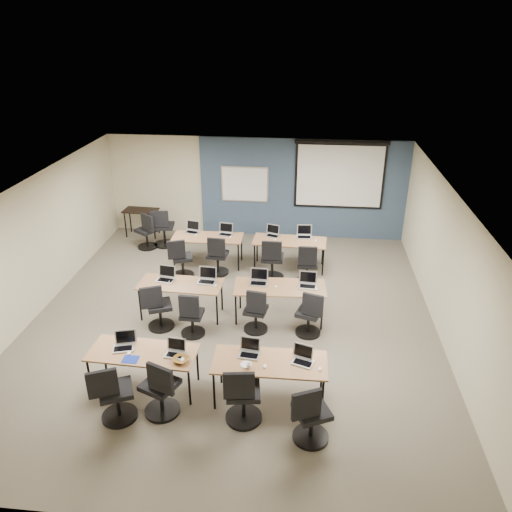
# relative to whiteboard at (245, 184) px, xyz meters

# --- Properties ---
(floor) EXTENTS (8.00, 9.00, 0.02)m
(floor) POSITION_rel_whiteboard_xyz_m (0.30, -4.43, -1.45)
(floor) COLOR #6B6354
(floor) RESTS_ON ground
(ceiling) EXTENTS (8.00, 9.00, 0.02)m
(ceiling) POSITION_rel_whiteboard_xyz_m (0.30, -4.43, 1.25)
(ceiling) COLOR white
(ceiling) RESTS_ON ground
(wall_back) EXTENTS (8.00, 0.04, 2.70)m
(wall_back) POSITION_rel_whiteboard_xyz_m (0.30, 0.07, -0.10)
(wall_back) COLOR beige
(wall_back) RESTS_ON ground
(wall_front) EXTENTS (8.00, 0.04, 2.70)m
(wall_front) POSITION_rel_whiteboard_xyz_m (0.30, -8.93, -0.10)
(wall_front) COLOR beige
(wall_front) RESTS_ON ground
(wall_left) EXTENTS (0.04, 9.00, 2.70)m
(wall_left) POSITION_rel_whiteboard_xyz_m (-3.70, -4.43, -0.10)
(wall_left) COLOR beige
(wall_left) RESTS_ON ground
(wall_right) EXTENTS (0.04, 9.00, 2.70)m
(wall_right) POSITION_rel_whiteboard_xyz_m (4.30, -4.43, -0.10)
(wall_right) COLOR beige
(wall_right) RESTS_ON ground
(blue_accent_panel) EXTENTS (5.50, 0.04, 2.70)m
(blue_accent_panel) POSITION_rel_whiteboard_xyz_m (1.55, 0.04, -0.10)
(blue_accent_panel) COLOR #3D5977
(blue_accent_panel) RESTS_ON wall_back
(whiteboard) EXTENTS (1.28, 0.03, 0.98)m
(whiteboard) POSITION_rel_whiteboard_xyz_m (0.00, 0.00, 0.00)
(whiteboard) COLOR silver
(whiteboard) RESTS_ON wall_back
(projector_screen) EXTENTS (2.40, 0.10, 1.82)m
(projector_screen) POSITION_rel_whiteboard_xyz_m (2.50, -0.02, 0.44)
(projector_screen) COLOR black
(projector_screen) RESTS_ON wall_back
(training_table_front_left) EXTENTS (1.71, 0.71, 0.73)m
(training_table_front_left) POSITION_rel_whiteboard_xyz_m (-0.80, -6.58, -0.77)
(training_table_front_left) COLOR brown
(training_table_front_left) RESTS_ON floor
(training_table_front_right) EXTENTS (1.76, 0.74, 0.73)m
(training_table_front_right) POSITION_rel_whiteboard_xyz_m (1.22, -6.62, -0.77)
(training_table_front_right) COLOR #A3693D
(training_table_front_right) RESTS_ON floor
(training_table_mid_left) EXTENTS (1.66, 0.69, 0.73)m
(training_table_mid_left) POSITION_rel_whiteboard_xyz_m (-0.75, -4.32, -0.77)
(training_table_mid_left) COLOR #9A6233
(training_table_mid_left) RESTS_ON floor
(training_table_mid_right) EXTENTS (1.79, 0.75, 0.73)m
(training_table_mid_right) POSITION_rel_whiteboard_xyz_m (1.23, -4.25, -0.77)
(training_table_mid_right) COLOR #A16B45
(training_table_mid_right) RESTS_ON floor
(training_table_back_left) EXTENTS (1.69, 0.70, 0.73)m
(training_table_back_left) POSITION_rel_whiteboard_xyz_m (-0.66, -1.96, -0.77)
(training_table_back_left) COLOR brown
(training_table_back_left) RESTS_ON floor
(training_table_back_right) EXTENTS (1.73, 0.72, 0.73)m
(training_table_back_right) POSITION_rel_whiteboard_xyz_m (1.31, -1.98, -0.77)
(training_table_back_right) COLOR olive
(training_table_back_right) RESTS_ON floor
(laptop_0) EXTENTS (0.33, 0.28, 0.25)m
(laptop_0) POSITION_rel_whiteboard_xyz_m (-1.12, -6.49, -0.66)
(laptop_0) COLOR silver
(laptop_0) RESTS_ON training_table_front_left
(mouse_0) EXTENTS (0.09, 0.11, 0.04)m
(mouse_0) POSITION_rel_whiteboard_xyz_m (-0.99, -6.65, -0.71)
(mouse_0) COLOR white
(mouse_0) RESTS_ON training_table_front_left
(task_chair_0) EXTENTS (0.58, 0.54, 1.02)m
(task_chair_0) POSITION_rel_whiteboard_xyz_m (-1.03, -7.31, -1.03)
(task_chair_0) COLOR black
(task_chair_0) RESTS_ON floor
(laptop_1) EXTENTS (0.30, 0.25, 0.23)m
(laptop_1) POSITION_rel_whiteboard_xyz_m (-0.27, -6.58, -0.66)
(laptop_1) COLOR #ADADAD
(laptop_1) RESTS_ON training_table_front_left
(mouse_1) EXTENTS (0.07, 0.10, 0.03)m
(mouse_1) POSITION_rel_whiteboard_xyz_m (-0.12, -6.73, -0.71)
(mouse_1) COLOR white
(mouse_1) RESTS_ON training_table_front_left
(task_chair_1) EXTENTS (0.58, 0.55, 1.02)m
(task_chair_1) POSITION_rel_whiteboard_xyz_m (-0.37, -7.13, -1.03)
(task_chair_1) COLOR black
(task_chair_1) RESTS_ON floor
(laptop_2) EXTENTS (0.32, 0.27, 0.24)m
(laptop_2) POSITION_rel_whiteboard_xyz_m (0.89, -6.46, -0.66)
(laptop_2) COLOR #ABABAC
(laptop_2) RESTS_ON training_table_front_right
(mouse_2) EXTENTS (0.08, 0.10, 0.03)m
(mouse_2) POSITION_rel_whiteboard_xyz_m (1.15, -6.76, -0.71)
(mouse_2) COLOR white
(mouse_2) RESTS_ON training_table_front_right
(task_chair_2) EXTENTS (0.56, 0.56, 1.03)m
(task_chair_2) POSITION_rel_whiteboard_xyz_m (0.86, -7.15, -1.02)
(task_chair_2) COLOR black
(task_chair_2) RESTS_ON floor
(laptop_3) EXTENTS (0.32, 0.27, 0.24)m
(laptop_3) POSITION_rel_whiteboard_xyz_m (1.72, -6.56, -0.66)
(laptop_3) COLOR #A9A8AF
(laptop_3) RESTS_ON training_table_front_right
(mouse_3) EXTENTS (0.06, 0.09, 0.03)m
(mouse_3) POSITION_rel_whiteboard_xyz_m (1.98, -6.74, -0.71)
(mouse_3) COLOR white
(mouse_3) RESTS_ON training_table_front_right
(task_chair_3) EXTENTS (0.56, 0.52, 1.00)m
(task_chair_3) POSITION_rel_whiteboard_xyz_m (1.85, -7.43, -1.04)
(task_chair_3) COLOR black
(task_chair_3) RESTS_ON floor
(laptop_4) EXTENTS (0.35, 0.30, 0.27)m
(laptop_4) POSITION_rel_whiteboard_xyz_m (-1.07, -4.18, -0.65)
(laptop_4) COLOR silver
(laptop_4) RESTS_ON training_table_mid_left
(mouse_4) EXTENTS (0.08, 0.10, 0.03)m
(mouse_4) POSITION_rel_whiteboard_xyz_m (-0.98, -4.30, -0.71)
(mouse_4) COLOR white
(mouse_4) RESTS_ON training_table_mid_left
(task_chair_4) EXTENTS (0.54, 0.51, 0.99)m
(task_chair_4) POSITION_rel_whiteboard_xyz_m (-1.08, -4.85, -1.04)
(task_chair_4) COLOR black
(task_chair_4) RESTS_ON floor
(laptop_5) EXTENTS (0.36, 0.31, 0.27)m
(laptop_5) POSITION_rel_whiteboard_xyz_m (-0.24, -4.17, -0.65)
(laptop_5) COLOR #B9B9C4
(laptop_5) RESTS_ON training_table_mid_left
(mouse_5) EXTENTS (0.08, 0.11, 0.03)m
(mouse_5) POSITION_rel_whiteboard_xyz_m (-0.03, -4.36, -0.71)
(mouse_5) COLOR white
(mouse_5) RESTS_ON training_table_mid_left
(task_chair_5) EXTENTS (0.46, 0.46, 0.95)m
(task_chair_5) POSITION_rel_whiteboard_xyz_m (-0.38, -5.03, -1.06)
(task_chair_5) COLOR black
(task_chair_5) RESTS_ON floor
(laptop_6) EXTENTS (0.36, 0.30, 0.27)m
(laptop_6) POSITION_rel_whiteboard_xyz_m (0.80, -4.12, -0.65)
(laptop_6) COLOR #AEAEB9
(laptop_6) RESTS_ON training_table_mid_right
(mouse_6) EXTENTS (0.06, 0.09, 0.03)m
(mouse_6) POSITION_rel_whiteboard_xyz_m (1.15, -4.27, -0.71)
(mouse_6) COLOR white
(mouse_6) RESTS_ON training_table_mid_right
(task_chair_6) EXTENTS (0.46, 0.46, 0.95)m
(task_chair_6) POSITION_rel_whiteboard_xyz_m (0.81, -4.76, -1.06)
(task_chair_6) COLOR black
(task_chair_6) RESTS_ON floor
(laptop_7) EXTENTS (0.35, 0.30, 0.26)m
(laptop_7) POSITION_rel_whiteboard_xyz_m (1.77, -4.14, -0.65)
(laptop_7) COLOR #ACABB5
(laptop_7) RESTS_ON training_table_mid_right
(mouse_7) EXTENTS (0.06, 0.09, 0.03)m
(mouse_7) POSITION_rel_whiteboard_xyz_m (1.93, -4.29, -0.71)
(mouse_7) COLOR white
(mouse_7) RESTS_ON training_table_mid_right
(task_chair_7) EXTENTS (0.50, 0.49, 0.97)m
(task_chair_7) POSITION_rel_whiteboard_xyz_m (1.82, -4.77, -1.05)
(task_chair_7) COLOR black
(task_chair_7) RESTS_ON floor
(laptop_8) EXTENTS (0.34, 0.29, 0.26)m
(laptop_8) POSITION_rel_whiteboard_xyz_m (-1.09, -1.70, -0.66)
(laptop_8) COLOR #BBBBC2
(laptop_8) RESTS_ON training_table_back_left
(mouse_8) EXTENTS (0.07, 0.10, 0.03)m
(mouse_8) POSITION_rel_whiteboard_xyz_m (-0.96, -1.92, -0.71)
(mouse_8) COLOR white
(mouse_8) RESTS_ON training_table_back_left
(task_chair_8) EXTENTS (0.52, 0.50, 0.98)m
(task_chair_8) POSITION_rel_whiteboard_xyz_m (-1.16, -2.70, -1.05)
(task_chair_8) COLOR black
(task_chair_8) RESTS_ON floor
(laptop_9) EXTENTS (0.34, 0.29, 0.26)m
(laptop_9) POSITION_rel_whiteboard_xyz_m (-0.25, -1.76, -0.66)
(laptop_9) COLOR silver
(laptop_9) RESTS_ON training_table_back_left
(mouse_9) EXTENTS (0.08, 0.11, 0.03)m
(mouse_9) POSITION_rel_whiteboard_xyz_m (-0.10, -1.95, -0.71)
(mouse_9) COLOR white
(mouse_9) RESTS_ON training_table_back_left
(task_chair_9) EXTENTS (0.51, 0.51, 0.99)m
(task_chair_9) POSITION_rel_whiteboard_xyz_m (-0.34, -2.47, -1.04)
(task_chair_9) COLOR black
(task_chair_9) RESTS_ON floor
(laptop_10) EXTENTS (0.33, 0.28, 0.25)m
(laptop_10) POSITION_rel_whiteboard_xyz_m (0.89, -1.72, -0.66)
(laptop_10) COLOR #B6B6BD
(laptop_10) RESTS_ON training_table_back_right
(mouse_10) EXTENTS (0.07, 0.10, 0.03)m
(mouse_10) POSITION_rel_whiteboard_xyz_m (0.98, -1.98, -0.71)
(mouse_10) COLOR white
(mouse_10) RESTS_ON training_table_back_right
(task_chair_10) EXTENTS (0.55, 0.55, 1.03)m
(task_chair_10) POSITION_rel_whiteboard_xyz_m (0.95, -2.59, -1.02)
(task_chair_10) COLOR black
(task_chair_10) RESTS_ON floor
(laptop_11) EXTENTS (0.36, 0.30, 0.27)m
(laptop_11) POSITION_rel_whiteboard_xyz_m (1.65, -1.71, -0.65)
(laptop_11) COLOR #A4A4AB
(laptop_11) RESTS_ON training_table_back_right
(mouse_11) EXTENTS (0.08, 0.11, 0.03)m
(mouse_11) POSITION_rel_whiteboard_xyz_m (1.93, -1.95, -0.71)
(mouse_11) COLOR white
(mouse_11) RESTS_ON training_table_back_right
(task_chair_11) EXTENTS (0.51, 0.51, 0.99)m
(task_chair_11) POSITION_rel_whiteboard_xyz_m (1.75, -2.72, -1.04)
(task_chair_11) COLOR black
(task_chair_11) RESTS_ON floor
(blue_mousepad) EXTENTS (0.25, 0.21, 0.01)m
(blue_mousepad) POSITION_rel_whiteboard_xyz_m (-0.92, -6.80, -0.72)
(blue_mousepad) COLOR #13289D
(blue_mousepad) RESTS_ON training_table_front_left
(snack_bowl) EXTENTS (0.37, 0.37, 0.07)m
(snack_bowl) POSITION_rel_whiteboard_xyz_m (-0.14, -6.76, -0.69)
(snack_bowl) COLOR #9B4F22
(snack_bowl) RESTS_ON training_table_front_left
(snack_plate) EXTENTS (0.23, 0.23, 0.01)m
(snack_plate) POSITION_rel_whiteboard_xyz_m (0.87, -6.74, -0.71)
(snack_plate) COLOR white
(snack_plate) RESTS_ON training_table_front_right
(coffee_cup) EXTENTS (0.08, 0.08, 0.07)m
(coffee_cup) POSITION_rel_whiteboard_xyz_m (0.92, -6.83, -0.68)
(coffee_cup) COLOR white
(coffee_cup) RESTS_ON snack_plate
(utility_table) EXTENTS (0.92, 0.51, 0.75)m
(utility_table) POSITION_rel_whiteboard_xyz_m (-2.83, -0.37, -0.79)
(utility_table) COLOR black
(utility_table) RESTS_ON floor
(spare_chair_a) EXTENTS (0.58, 0.58, 1.05)m
(spare_chair_a) POSITION_rel_whiteboard_xyz_m (-2.04, -1.02, -1.01)
(spare_chair_a) COLOR black
(spare_chair_a) RESTS_ON floor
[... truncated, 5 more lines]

